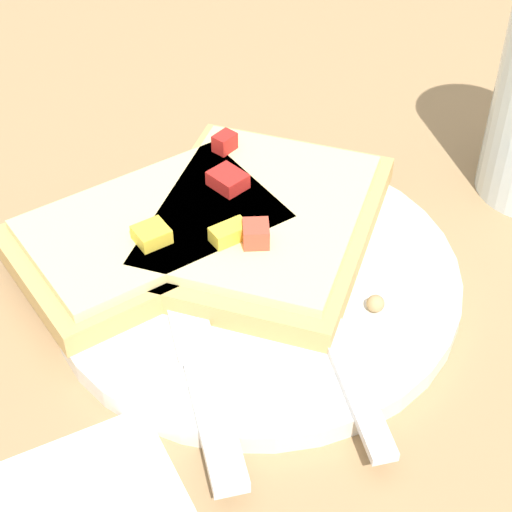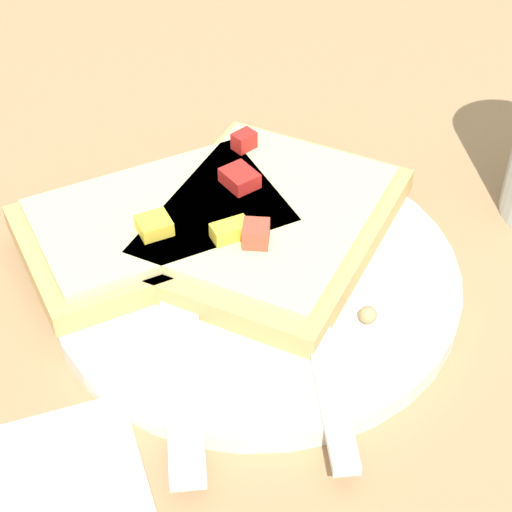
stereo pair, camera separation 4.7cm
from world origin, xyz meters
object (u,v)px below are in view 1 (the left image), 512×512
(knife, at_px, (196,349))
(pizza_slice_corner, at_px, (153,232))
(plate, at_px, (256,277))
(fork, at_px, (315,289))
(pizza_slice_main, at_px, (261,221))

(knife, xyz_separation_m, pizza_slice_corner, (-0.08, 0.01, 0.01))
(plate, distance_m, fork, 0.04)
(plate, relative_size, pizza_slice_corner, 1.36)
(plate, distance_m, knife, 0.07)
(fork, distance_m, knife, 0.07)
(pizza_slice_main, bearing_deg, fork, 49.03)
(knife, relative_size, pizza_slice_corner, 1.19)
(plate, height_order, fork, fork)
(fork, relative_size, pizza_slice_corner, 1.19)
(pizza_slice_main, bearing_deg, pizza_slice_corner, -62.23)
(plate, xyz_separation_m, pizza_slice_main, (-0.03, 0.02, 0.02))
(knife, xyz_separation_m, pizza_slice_main, (-0.07, 0.07, 0.01))
(plate, xyz_separation_m, pizza_slice_corner, (-0.04, -0.04, 0.02))
(fork, bearing_deg, knife, 111.38)
(plate, height_order, pizza_slice_corner, pizza_slice_corner)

